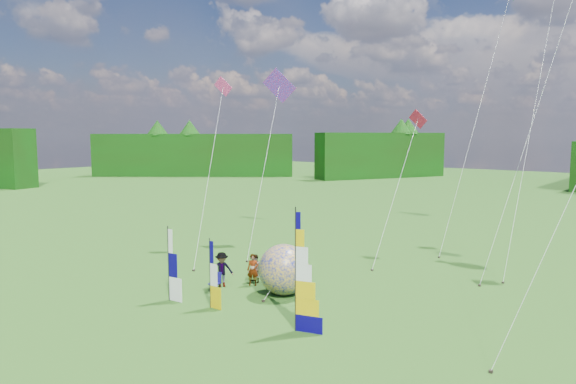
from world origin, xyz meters
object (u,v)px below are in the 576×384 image
Objects in this scene: spectator_d at (283,264)px; feather_banner_main at (295,272)px; side_banner_left at (210,274)px; spectator_b at (255,269)px; camp_chair at (215,282)px; kite_whale at (534,101)px; spectator_a at (253,270)px; side_banner_far at (169,265)px; bol_inflatable at (284,270)px; spectator_c at (222,270)px.

feather_banner_main is at bearing 170.65° from spectator_d.
side_banner_left reaches higher than spectator_b.
spectator_b reaches higher than camp_chair.
kite_whale is at bearing 38.49° from camp_chair.
side_banner_far is at bearing -141.99° from spectator_a.
feather_banner_main is 7.03m from spectator_a.
spectator_d reaches higher than spectator_a.
camp_chair is 21.78m from kite_whale.
kite_whale reaches higher than side_banner_left.
side_banner_far is at bearing 108.84° from spectator_d.
bol_inflatable is 18.56m from kite_whale.
spectator_c is at bearing 124.78° from side_banner_left.
bol_inflatable is 2.70m from spectator_b.
spectator_a is at bearing -135.86° from kite_whale.
spectator_d is (-1.73, 2.00, -0.37)m from bol_inflatable.
kite_whale is (7.72, 14.39, 8.82)m from bol_inflatable.
side_banner_left reaches higher than spectator_c.
spectator_d is at bearing 130.75° from bol_inflatable.
spectator_b is at bearing 102.56° from side_banner_left.
spectator_b is at bearing 60.75° from camp_chair.
kite_whale is at bearing 60.34° from side_banner_left.
spectator_a is (-0.94, 3.87, -0.74)m from side_banner_left.
side_banner_left is 21.97m from kite_whale.
side_banner_left is 0.16× the size of kite_whale.
feather_banner_main is 19.82m from kite_whale.
side_banner_far is at bearing -91.14° from spectator_b.
side_banner_far reaches higher than side_banner_left.
spectator_a is (1.44, 4.42, -0.92)m from side_banner_far.
spectator_c is 3.52m from spectator_d.
feather_banner_main is at bearing -1.67° from side_banner_far.
spectator_b is at bearing 9.82° from spectator_c.
side_banner_left is 3.25× the size of camp_chair.
spectator_b is 1.61m from spectator_d.
feather_banner_main is 7.53m from spectator_b.
spectator_b is (-1.22, 4.36, -0.82)m from side_banner_left.
side_banner_far is 2.28× the size of spectator_b.
camp_chair is at bearing -144.91° from spectator_a.
side_banner_left is 3.97m from bol_inflatable.
spectator_b is (-0.28, 0.49, -0.08)m from spectator_a.
kite_whale is (9.08, 18.11, 8.51)m from side_banner_left.
spectator_b is (-6.10, 4.06, -1.72)m from feather_banner_main.
bol_inflatable reaches higher than spectator_d.
side_banner_far is 2.78m from camp_chair.
side_banner_left is at bearing -110.31° from spectator_a.
feather_banner_main is at bearing -113.98° from kite_whale.
feather_banner_main is 7.72m from spectator_d.
spectator_b is at bearing 68.32° from side_banner_far.
camp_chair is (-6.61, 1.52, -2.00)m from feather_banner_main.
camp_chair is (-1.72, 1.82, -1.11)m from side_banner_left.
side_banner_left is at bearing 130.26° from spectator_d.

